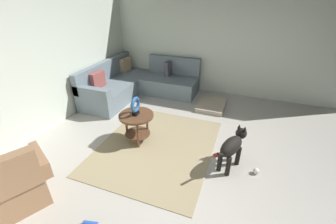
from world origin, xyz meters
TOP-DOWN VIEW (x-y plane):
  - ground_plane at (0.00, 0.00)m, footprint 6.00×6.00m
  - wall_back at (0.00, 2.94)m, footprint 6.00×0.12m
  - wall_right at (2.94, 0.00)m, footprint 0.12×6.00m
  - area_rug at (0.15, 0.70)m, footprint 2.30×1.90m
  - sectional_couch at (1.99, 2.01)m, footprint 2.20×2.25m
  - armchair at (-1.56, 1.84)m, footprint 0.99×0.90m
  - side_table at (0.19, 1.09)m, footprint 0.60×0.60m
  - torus_sculpture at (0.19, 1.09)m, footprint 0.28×0.08m
  - dog_bed_mat at (1.98, 0.08)m, footprint 0.80×0.60m
  - dog at (0.09, -0.55)m, footprint 0.81×0.39m
  - dog_toy_ball at (0.06, -0.95)m, footprint 0.09×0.09m
  - dog_toy_rope at (-1.49, 0.84)m, footprint 0.08×0.18m
  - dog_toy_bone at (0.26, -0.35)m, footprint 0.13×0.19m

SIDE VIEW (x-z plane):
  - ground_plane at x=0.00m, z-range -0.10..0.00m
  - area_rug at x=0.15m, z-range 0.00..0.01m
  - dog_toy_rope at x=-1.49m, z-range 0.00..0.05m
  - dog_toy_bone at x=0.26m, z-range 0.00..0.06m
  - dog_bed_mat at x=1.98m, z-range 0.00..0.09m
  - dog_toy_ball at x=0.06m, z-range 0.00..0.09m
  - sectional_couch at x=1.99m, z-range -0.15..0.73m
  - armchair at x=-1.56m, z-range -0.12..0.76m
  - dog at x=0.09m, z-range 0.06..0.69m
  - side_table at x=0.19m, z-range 0.15..0.69m
  - torus_sculpture at x=0.19m, z-range 0.55..0.87m
  - wall_back at x=0.00m, z-range 0.00..2.70m
  - wall_right at x=2.94m, z-range 0.00..2.70m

